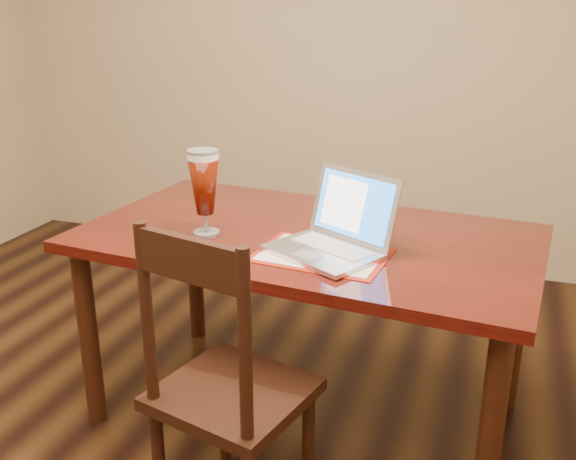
% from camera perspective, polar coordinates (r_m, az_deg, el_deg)
% --- Properties ---
extents(dining_table, '(1.74, 1.09, 1.10)m').
position_cam_1_polar(dining_table, '(2.40, 1.47, -2.14)').
color(dining_table, '#52100B').
rests_on(dining_table, ground).
extents(dining_chair, '(0.52, 0.50, 1.02)m').
position_cam_1_polar(dining_chair, '(2.01, -5.56, -13.93)').
color(dining_chair, black).
rests_on(dining_chair, ground).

